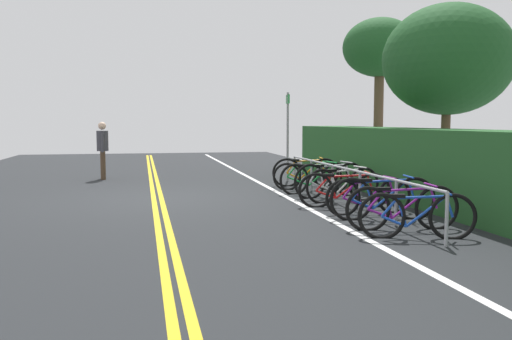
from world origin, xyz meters
TOP-DOWN VIEW (x-y plane):
  - ground_plane at (0.00, 0.00)m, footprint 33.04×12.34m
  - centre_line_yellow_inner at (0.00, -0.08)m, footprint 29.73×0.10m
  - centre_line_yellow_outer at (0.00, 0.08)m, footprint 29.73×0.10m
  - bike_lane_stripe_white at (0.00, 2.73)m, footprint 29.73×0.12m
  - bike_rack at (1.65, 3.58)m, footprint 7.31×0.05m
  - bicycle_0 at (-1.42, 3.72)m, footprint 0.46×1.68m
  - bicycle_1 at (-0.72, 3.55)m, footprint 0.49×1.64m
  - bicycle_2 at (-0.10, 3.53)m, footprint 0.49×1.76m
  - bicycle_3 at (0.58, 3.65)m, footprint 0.52×1.74m
  - bicycle_4 at (1.27, 3.68)m, footprint 0.47×1.69m
  - bicycle_5 at (1.95, 3.45)m, footprint 0.50×1.75m
  - bicycle_6 at (2.75, 3.60)m, footprint 0.46×1.64m
  - bicycle_7 at (3.32, 3.60)m, footprint 0.46×1.80m
  - bicycle_8 at (4.16, 3.52)m, footprint 0.46×1.77m
  - bicycle_9 at (4.77, 3.43)m, footprint 0.57×1.60m
  - pedestrian at (-4.15, -1.39)m, footprint 0.49×0.32m
  - sign_post_near at (-2.59, 3.56)m, footprint 0.36×0.06m
  - hedge_backdrop at (3.15, 5.35)m, footprint 16.26×1.32m
  - tree_near_left at (-4.30, 6.96)m, footprint 2.29×2.29m
  - tree_mid at (0.13, 6.62)m, footprint 2.97×2.97m

SIDE VIEW (x-z plane):
  - ground_plane at x=0.00m, z-range -0.05..0.00m
  - centre_line_yellow_inner at x=0.00m, z-range 0.00..0.00m
  - centre_line_yellow_outer at x=0.00m, z-range 0.00..0.00m
  - bike_lane_stripe_white at x=0.00m, z-range 0.00..0.00m
  - bicycle_6 at x=2.75m, z-range -0.02..0.66m
  - bicycle_9 at x=4.77m, z-range -0.02..0.67m
  - bicycle_1 at x=-0.72m, z-range -0.02..0.67m
  - bicycle_5 at x=1.95m, z-range -0.02..0.68m
  - bicycle_8 at x=4.16m, z-range -0.02..0.69m
  - bicycle_2 at x=-0.10m, z-range -0.02..0.71m
  - bicycle_4 at x=1.27m, z-range -0.02..0.72m
  - bicycle_0 at x=-1.42m, z-range -0.02..0.73m
  - bicycle_7 at x=3.32m, z-range -0.02..0.74m
  - bicycle_3 at x=0.58m, z-range -0.02..0.76m
  - bike_rack at x=1.65m, z-range 0.19..0.92m
  - hedge_backdrop at x=3.15m, z-range 0.00..1.48m
  - pedestrian at x=-4.15m, z-range 0.12..1.73m
  - sign_post_near at x=-2.59m, z-range 0.24..2.64m
  - tree_mid at x=0.13m, z-range 0.88..5.19m
  - tree_near_left at x=-4.30m, z-range 1.44..6.25m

